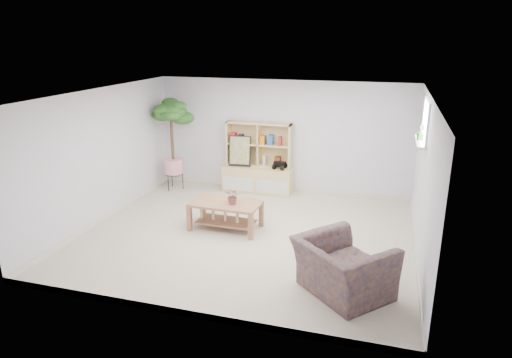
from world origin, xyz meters
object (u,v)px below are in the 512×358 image
(storage_unit, at_px, (258,158))
(armchair, at_px, (343,264))
(floor_tree, at_px, (172,145))
(coffee_table, at_px, (226,215))

(storage_unit, xyz_separation_m, armchair, (2.22, -3.65, -0.33))
(storage_unit, xyz_separation_m, floor_tree, (-1.83, -0.35, 0.25))
(coffee_table, height_order, armchair, armchair)
(storage_unit, distance_m, armchair, 4.29)
(floor_tree, relative_size, armchair, 1.76)
(coffee_table, bearing_deg, floor_tree, 138.55)
(storage_unit, distance_m, coffee_table, 2.15)
(floor_tree, distance_m, armchair, 5.26)
(floor_tree, bearing_deg, storage_unit, 10.83)
(storage_unit, height_order, floor_tree, floor_tree)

